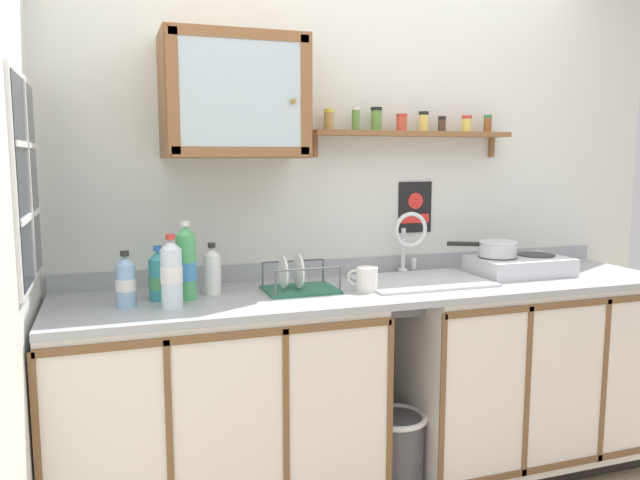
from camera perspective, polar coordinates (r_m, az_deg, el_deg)
back_wall at (r=3.07m, az=3.03°, el=3.72°), size 3.44×0.07×2.61m
lower_cabinet_run at (r=2.74m, az=-9.50°, el=-15.15°), size 1.32×0.64×0.92m
lower_cabinet_run_right at (r=3.32m, az=17.87°, el=-11.33°), size 1.28×0.64×0.92m
countertop at (r=2.81m, az=5.58°, el=-4.48°), size 2.80×0.66×0.03m
backsplash at (r=3.07m, az=3.23°, el=-2.36°), size 2.80×0.02×0.08m
sink at (r=2.94m, az=9.03°, el=-4.04°), size 0.58×0.47×0.42m
hot_plate_stove at (r=3.20m, az=17.69°, el=-2.24°), size 0.46×0.30×0.09m
saucepan at (r=3.14m, az=15.81°, el=-0.72°), size 0.32×0.20×0.08m
bottle_detergent_teal_0 at (r=2.59m, az=-14.51°, el=-3.26°), size 0.08×0.08×0.22m
bottle_opaque_white_1 at (r=2.66m, az=-9.79°, el=-2.76°), size 0.07×0.07×0.22m
bottle_soda_green_2 at (r=2.57m, az=-12.10°, el=-2.18°), size 0.08×0.08×0.32m
bottle_water_blue_3 at (r=2.51m, az=-17.28°, el=-3.66°), size 0.08×0.08×0.22m
bottle_water_clear_4 at (r=2.44m, az=-13.37°, el=-3.01°), size 0.08×0.08×0.28m
dish_rack at (r=2.68m, az=-2.00°, el=-4.01°), size 0.30×0.23×0.16m
mug at (r=2.68m, az=4.23°, el=-3.58°), size 0.12×0.10×0.10m
wall_cabinet at (r=2.71m, az=-7.85°, el=12.78°), size 0.59×0.35×0.51m
spice_shelf at (r=3.09m, az=8.26°, el=9.85°), size 1.02×0.14×0.23m
warning_sign at (r=3.18m, az=8.64°, el=2.94°), size 0.18×0.01×0.25m
window at (r=2.47m, az=-25.27°, el=4.93°), size 0.03×0.63×0.75m
trash_bin at (r=2.94m, az=6.89°, el=-18.92°), size 0.28×0.28×0.40m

